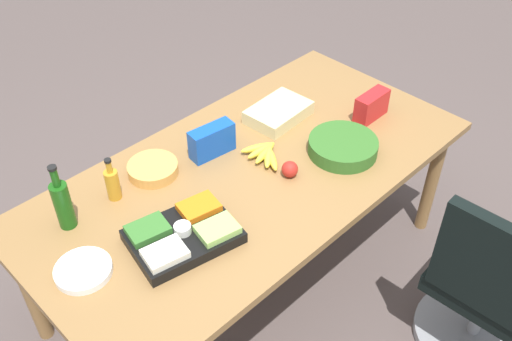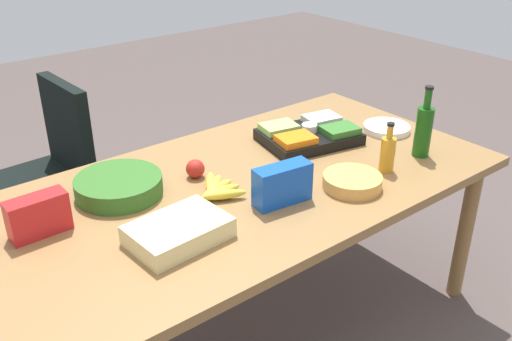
{
  "view_description": "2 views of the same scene",
  "coord_description": "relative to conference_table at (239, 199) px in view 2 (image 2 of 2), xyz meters",
  "views": [
    {
      "loc": [
        1.4,
        1.45,
        2.47
      ],
      "look_at": [
        0.05,
        0.09,
        0.83
      ],
      "focal_mm": 40.32,
      "sensor_mm": 36.0,
      "label": 1
    },
    {
      "loc": [
        -1.19,
        -1.6,
        1.82
      ],
      "look_at": [
        0.06,
        -0.04,
        0.8
      ],
      "focal_mm": 40.2,
      "sensor_mm": 36.0,
      "label": 2
    }
  ],
  "objects": [
    {
      "name": "ground_plane",
      "position": [
        0.0,
        0.0,
        -0.68
      ],
      "size": [
        10.0,
        10.0,
        0.0
      ],
      "primitive_type": "plane",
      "color": "#534744"
    },
    {
      "name": "veggie_tray",
      "position": [
        0.49,
        0.13,
        0.11
      ],
      "size": [
        0.47,
        0.38,
        0.09
      ],
      "color": "black",
      "rests_on": "conference_table"
    },
    {
      "name": "dressing_bottle",
      "position": [
        0.54,
        -0.28,
        0.15
      ],
      "size": [
        0.06,
        0.06,
        0.21
      ],
      "color": "orange",
      "rests_on": "conference_table"
    },
    {
      "name": "sheet_cake",
      "position": [
        -0.4,
        -0.19,
        0.1
      ],
      "size": [
        0.33,
        0.24,
        0.07
      ],
      "primitive_type": "cube",
      "rotation": [
        0.0,
        0.0,
        0.07
      ],
      "color": "beige",
      "rests_on": "conference_table"
    },
    {
      "name": "conference_table",
      "position": [
        0.0,
        0.0,
        0.0
      ],
      "size": [
        2.14,
        1.07,
        0.75
      ],
      "color": "olive",
      "rests_on": "ground"
    },
    {
      "name": "banana_bunch",
      "position": [
        -0.12,
        -0.02,
        0.09
      ],
      "size": [
        0.18,
        0.24,
        0.04
      ],
      "color": "yellow",
      "rests_on": "conference_table"
    },
    {
      "name": "paper_plate_stack",
      "position": [
        0.87,
        -0.01,
        0.08
      ],
      "size": [
        0.26,
        0.26,
        0.03
      ],
      "primitive_type": "cylinder",
      "rotation": [
        0.0,
        0.0,
        0.23
      ],
      "color": "white",
      "rests_on": "conference_table"
    },
    {
      "name": "office_chair",
      "position": [
        -0.45,
        1.05,
        -0.31
      ],
      "size": [
        0.56,
        0.56,
        0.95
      ],
      "color": "gray",
      "rests_on": "ground"
    },
    {
      "name": "salad_bowl",
      "position": [
        -0.41,
        0.22,
        0.1
      ],
      "size": [
        0.41,
        0.41,
        0.07
      ],
      "primitive_type": "cylinder",
      "rotation": [
        0.0,
        0.0,
        -0.27
      ],
      "color": "#316624",
      "rests_on": "conference_table"
    },
    {
      "name": "chip_bag_blue",
      "position": [
        0.04,
        -0.21,
        0.14
      ],
      "size": [
        0.23,
        0.11,
        0.15
      ],
      "primitive_type": "cube",
      "rotation": [
        0.0,
        0.0,
        -0.12
      ],
      "color": "blue",
      "rests_on": "conference_table"
    },
    {
      "name": "apple_red",
      "position": [
        -0.1,
        0.16,
        0.11
      ],
      "size": [
        0.09,
        0.09,
        0.08
      ],
      "primitive_type": "sphere",
      "rotation": [
        0.0,
        0.0,
        -0.26
      ],
      "color": "red",
      "rests_on": "conference_table"
    },
    {
      "name": "chip_bowl",
      "position": [
        0.33,
        -0.3,
        0.09
      ],
      "size": [
        0.27,
        0.27,
        0.05
      ],
      "primitive_type": "cylinder",
      "rotation": [
        0.0,
        0.0,
        -0.21
      ],
      "color": "#E2A14C",
      "rests_on": "conference_table"
    },
    {
      "name": "wine_bottle",
      "position": [
        0.78,
        -0.28,
        0.19
      ],
      "size": [
        0.08,
        0.08,
        0.31
      ],
      "color": "#185213",
      "rests_on": "conference_table"
    },
    {
      "name": "chip_bag_red",
      "position": [
        -0.74,
        0.13,
        0.14
      ],
      "size": [
        0.2,
        0.08,
        0.14
      ],
      "primitive_type": "cube",
      "rotation": [
        0.0,
        0.0,
        0.01
      ],
      "color": "red",
      "rests_on": "conference_table"
    }
  ]
}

